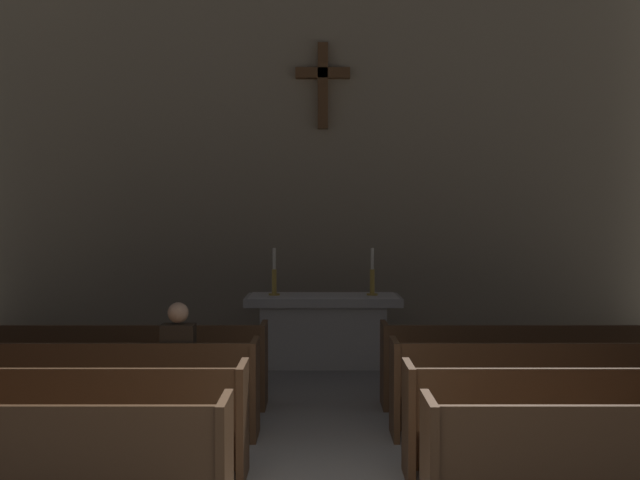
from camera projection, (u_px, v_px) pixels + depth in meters
pew_left_row_2 at (39, 422)px, 6.07m from camera, size 3.30×0.50×0.95m
pew_left_row_3 at (83, 389)px, 7.22m from camera, size 3.30×0.50×0.95m
pew_left_row_4 at (115, 365)px, 8.36m from camera, size 3.30×0.50×0.95m
pew_right_row_2 at (604, 421)px, 6.09m from camera, size 3.30×0.50×0.95m
pew_right_row_3 at (558, 388)px, 7.24m from camera, size 3.30×0.50×0.95m
pew_right_row_4 at (525, 365)px, 8.38m from camera, size 3.30×0.50×0.95m
altar at (320, 328)px, 10.70m from camera, size 2.20×0.90×1.01m
candlestick_left at (271, 280)px, 10.67m from camera, size 0.16×0.16×0.67m
candlestick_right at (369, 280)px, 10.68m from camera, size 0.16×0.16×0.67m
apse_with_cross at (319, 111)px, 12.71m from camera, size 11.33×0.42×7.83m
lone_worshipper at (176, 366)px, 7.25m from camera, size 0.32×0.43×1.32m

